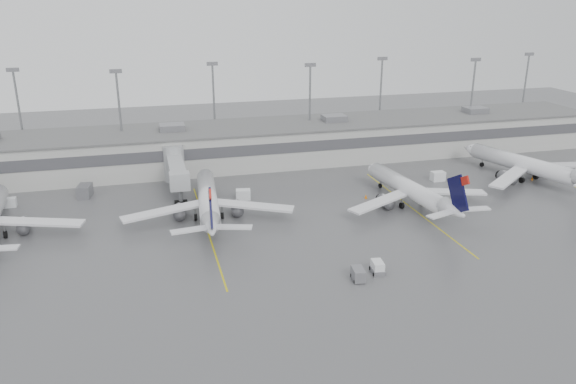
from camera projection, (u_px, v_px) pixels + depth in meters
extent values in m
plane|color=#525254|center=(373.00, 289.00, 69.46)|extent=(260.00, 260.00, 0.00)
cube|color=#B4B4AF|center=(268.00, 144.00, 120.96)|extent=(150.00, 16.00, 8.00)
cube|color=#47474C|center=(277.00, 149.00, 113.30)|extent=(150.00, 0.15, 2.20)
cube|color=#606060|center=(268.00, 125.00, 119.61)|extent=(152.00, 17.00, 0.30)
cube|color=slate|center=(475.00, 110.00, 131.45)|extent=(5.00, 4.00, 1.30)
cylinder|color=gray|center=(21.00, 120.00, 115.53)|extent=(0.44, 0.44, 20.00)
cube|color=slate|center=(13.00, 70.00, 112.12)|extent=(2.40, 0.50, 0.80)
cylinder|color=gray|center=(121.00, 122.00, 113.53)|extent=(0.44, 0.44, 20.00)
cube|color=slate|center=(116.00, 71.00, 110.12)|extent=(2.40, 0.50, 0.80)
cylinder|color=gray|center=(214.00, 110.00, 125.20)|extent=(0.44, 0.44, 20.00)
cube|color=slate|center=(212.00, 64.00, 121.79)|extent=(2.40, 0.50, 0.80)
cylinder|color=gray|center=(310.00, 112.00, 123.20)|extent=(0.44, 0.44, 20.00)
cube|color=slate|center=(310.00, 65.00, 119.79)|extent=(2.40, 0.50, 0.80)
cylinder|color=gray|center=(380.00, 102.00, 134.87)|extent=(0.44, 0.44, 20.00)
cube|color=slate|center=(382.00, 59.00, 131.46)|extent=(2.40, 0.50, 0.80)
cylinder|color=gray|center=(471.00, 103.00, 132.87)|extent=(0.44, 0.44, 20.00)
cube|color=slate|center=(476.00, 60.00, 129.46)|extent=(2.40, 0.50, 0.80)
cylinder|color=gray|center=(524.00, 95.00, 144.53)|extent=(0.44, 0.44, 20.00)
cube|color=slate|center=(529.00, 54.00, 141.13)|extent=(2.40, 0.50, 0.80)
cylinder|color=#9A9C9F|center=(174.00, 163.00, 108.89)|extent=(4.00, 4.00, 7.00)
cube|color=#9A9C9F|center=(176.00, 169.00, 102.70)|extent=(2.80, 13.00, 2.60)
cube|color=#9A9C9F|center=(180.00, 181.00, 95.87)|extent=(3.40, 2.40, 3.00)
cylinder|color=gray|center=(181.00, 197.00, 96.84)|extent=(0.70, 0.70, 2.80)
cube|color=black|center=(181.00, 203.00, 97.19)|extent=(2.20, 1.20, 0.70)
cube|color=#D0C10C|center=(207.00, 229.00, 87.09)|extent=(0.25, 40.00, 0.01)
cube|color=#D0C10C|center=(413.00, 209.00, 95.55)|extent=(0.25, 40.00, 0.01)
cone|color=white|center=(0.00, 190.00, 95.39)|extent=(3.23, 3.04, 3.03)
cube|color=white|center=(39.00, 222.00, 84.16)|extent=(13.38, 5.68, 0.35)
cylinder|color=black|center=(0.00, 211.00, 93.19)|extent=(0.42, 0.93, 0.91)
cylinder|color=black|center=(5.00, 234.00, 83.91)|extent=(0.53, 1.14, 1.11)
cylinder|color=white|center=(208.00, 198.00, 91.80)|extent=(4.94, 22.52, 3.05)
cone|color=white|center=(205.00, 175.00, 103.48)|extent=(3.28, 3.09, 3.05)
cone|color=white|center=(211.00, 227.00, 79.12)|extent=(3.47, 5.32, 3.05)
cube|color=white|center=(163.00, 211.00, 88.27)|extent=(13.45, 5.57, 0.36)
cube|color=white|center=(253.00, 206.00, 90.59)|extent=(13.19, 7.57, 0.36)
cube|color=black|center=(211.00, 209.00, 77.67)|extent=(0.79, 5.72, 6.64)
cube|color=#B3160D|center=(210.00, 194.00, 75.56)|extent=(0.48, 2.07, 1.93)
cylinder|color=black|center=(206.00, 194.00, 101.14)|extent=(0.43, 0.94, 0.91)
cylinder|color=black|center=(196.00, 217.00, 90.39)|extent=(0.55, 1.15, 1.12)
cylinder|color=black|center=(222.00, 215.00, 91.09)|extent=(0.55, 1.15, 1.12)
cylinder|color=white|center=(407.00, 187.00, 97.05)|extent=(5.37, 21.70, 2.93)
cone|color=white|center=(372.00, 168.00, 107.69)|extent=(3.23, 3.05, 2.93)
cone|color=white|center=(454.00, 211.00, 85.52)|extent=(3.47, 5.19, 2.93)
cube|color=white|center=(380.00, 202.00, 92.56)|extent=(12.61, 7.60, 0.34)
cube|color=white|center=(449.00, 192.00, 97.27)|extent=(12.96, 5.01, 0.34)
cube|color=black|center=(458.00, 194.00, 84.14)|extent=(0.92, 5.50, 6.39)
cube|color=#B3160D|center=(465.00, 181.00, 82.18)|extent=(0.52, 2.00, 1.86)
cylinder|color=black|center=(380.00, 186.00, 105.61)|extent=(0.44, 0.91, 0.88)
cylinder|color=black|center=(402.00, 206.00, 95.43)|extent=(0.56, 1.12, 1.08)
cylinder|color=black|center=(422.00, 202.00, 96.85)|extent=(0.56, 1.12, 1.08)
cylinder|color=white|center=(521.00, 163.00, 110.22)|extent=(9.65, 22.67, 3.10)
cone|color=white|center=(470.00, 149.00, 120.48)|extent=(3.82, 3.68, 3.10)
cube|color=white|center=(509.00, 177.00, 104.57)|extent=(12.56, 9.93, 0.36)
cube|color=white|center=(557.00, 165.00, 111.79)|extent=(13.49, 2.91, 0.36)
cylinder|color=black|center=(482.00, 165.00, 118.55)|extent=(0.62, 1.00, 0.93)
cylinder|color=black|center=(522.00, 180.00, 108.33)|extent=(0.78, 1.22, 1.14)
cylinder|color=black|center=(536.00, 176.00, 110.49)|extent=(0.78, 1.22, 1.14)
cube|color=white|center=(378.00, 267.00, 73.38)|extent=(1.60, 2.30, 1.62)
cube|color=slate|center=(377.00, 270.00, 73.54)|extent=(1.82, 2.68, 0.63)
cylinder|color=black|center=(370.00, 268.00, 74.31)|extent=(0.26, 0.52, 0.50)
cylinder|color=black|center=(381.00, 267.00, 74.49)|extent=(0.26, 0.52, 0.50)
cylinder|color=black|center=(374.00, 274.00, 72.63)|extent=(0.26, 0.52, 0.50)
cylinder|color=black|center=(385.00, 274.00, 72.82)|extent=(0.26, 0.52, 0.50)
cube|color=slate|center=(358.00, 274.00, 71.50)|extent=(1.70, 2.63, 1.51)
cylinder|color=black|center=(351.00, 275.00, 72.44)|extent=(0.25, 0.52, 0.50)
cylinder|color=black|center=(364.00, 281.00, 70.95)|extent=(0.25, 0.52, 0.50)
cube|color=white|center=(9.00, 202.00, 96.10)|extent=(2.26, 1.53, 1.57)
cube|color=white|center=(243.00, 194.00, 99.60)|extent=(2.77, 2.07, 1.79)
cube|color=white|center=(438.00, 176.00, 109.50)|extent=(2.60, 1.75, 1.83)
cube|color=slate|center=(85.00, 191.00, 100.76)|extent=(2.76, 3.86, 2.21)
cone|color=orange|center=(178.00, 204.00, 96.64)|extent=(0.41, 0.41, 0.66)
cone|color=orange|center=(366.00, 196.00, 100.20)|extent=(0.48, 0.48, 0.77)
cone|color=orange|center=(532.00, 178.00, 110.07)|extent=(0.44, 0.44, 0.70)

